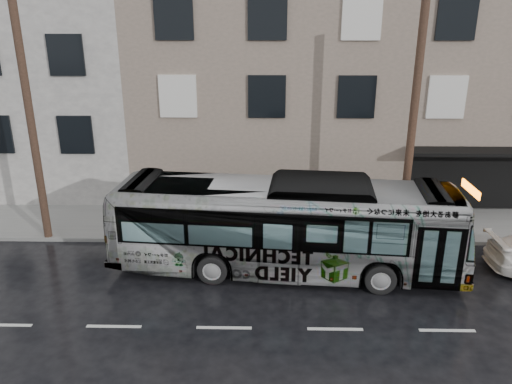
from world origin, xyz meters
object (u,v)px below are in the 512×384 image
Objects in this scene: bus at (285,226)px; utility_pole_rear at (31,125)px; utility_pole_front at (412,127)px; sign_post at (432,211)px.

utility_pole_rear is at bearing 81.72° from bus.
sign_post is (1.10, 0.00, -3.30)m from utility_pole_front.
sign_post is 0.20× the size of bus.
bus is at bearing -158.47° from sign_post.
utility_pole_front reaches higher than sign_post.
utility_pole_front is at bearing -58.61° from bus.
sign_post is at bearing 0.00° from utility_pole_front.
utility_pole_rear reaches higher than bus.
utility_pole_rear is at bearing 180.00° from utility_pole_front.
utility_pole_front is 3.75× the size of sign_post.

